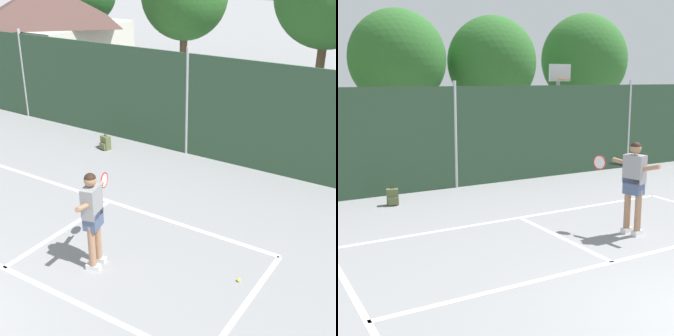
% 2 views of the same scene
% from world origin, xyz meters
% --- Properties ---
extents(chainlink_fence, '(26.09, 0.09, 3.00)m').
position_xyz_m(chainlink_fence, '(-0.00, 9.00, 1.42)').
color(chainlink_fence, '#2D4C33').
rests_on(chainlink_fence, ground).
extents(clubhouse_building, '(5.54, 5.31, 4.30)m').
position_xyz_m(clubhouse_building, '(-8.61, 12.34, 2.23)').
color(clubhouse_building, beige).
rests_on(clubhouse_building, ground).
extents(tennis_player, '(0.53, 1.37, 1.85)m').
position_xyz_m(tennis_player, '(1.36, 3.45, 1.11)').
color(tennis_player, silver).
rests_on(tennis_player, ground).
extents(tennis_ball, '(0.07, 0.07, 0.07)m').
position_xyz_m(tennis_ball, '(3.76, 4.40, 0.03)').
color(tennis_ball, '#CCE033').
rests_on(tennis_ball, ground).
extents(backpack_olive, '(0.31, 0.29, 0.46)m').
position_xyz_m(backpack_olive, '(-2.15, 7.98, 0.19)').
color(backpack_olive, '#566038').
rests_on(backpack_olive, ground).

